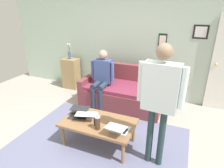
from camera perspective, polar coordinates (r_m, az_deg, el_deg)
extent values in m
plane|color=#A7A197|center=(3.35, -5.71, -17.29)|extent=(7.68, 7.68, 0.00)
cube|color=slate|center=(3.27, -4.71, -18.33)|extent=(2.81, 2.17, 0.01)
cube|color=#ACC4B3|center=(4.69, 6.54, 12.63)|extent=(7.04, 0.10, 2.70)
cube|color=black|center=(4.49, 15.02, 12.30)|extent=(0.19, 0.02, 0.35)
cube|color=beige|center=(4.49, 15.01, 12.29)|extent=(0.14, 0.00, 0.27)
cube|color=black|center=(4.43, 25.28, 14.07)|extent=(0.30, 0.02, 0.28)
cube|color=silver|center=(4.42, 25.28, 14.06)|extent=(0.22, 0.00, 0.22)
sphere|color=tan|center=(4.49, 29.00, 5.22)|extent=(0.06, 0.06, 0.06)
cube|color=brown|center=(4.35, 3.13, -3.86)|extent=(1.81, 0.94, 0.42)
cube|color=#7F2D46|center=(4.23, 3.11, -0.94)|extent=(1.57, 0.86, 0.08)
cube|color=brown|center=(4.53, 4.93, 3.20)|extent=(1.81, 0.14, 0.46)
cube|color=brown|center=(4.05, 14.52, -1.82)|extent=(0.12, 0.94, 0.20)
cube|color=brown|center=(4.55, -6.84, 1.45)|extent=(0.12, 0.94, 0.20)
cube|color=olive|center=(3.09, -4.10, -11.57)|extent=(1.17, 0.67, 0.04)
cylinder|color=#946A48|center=(2.88, 3.38, -20.03)|extent=(0.05, 0.05, 0.39)
cylinder|color=olive|center=(3.27, -14.54, -14.80)|extent=(0.05, 0.05, 0.39)
cylinder|color=olive|center=(3.27, 6.53, -14.16)|extent=(0.05, 0.05, 0.39)
cylinder|color=olive|center=(3.62, -9.57, -10.34)|extent=(0.05, 0.05, 0.39)
cube|color=silver|center=(3.24, -7.32, -9.50)|extent=(0.37, 0.30, 0.01)
cube|color=black|center=(3.22, -7.39, -9.55)|extent=(0.30, 0.20, 0.00)
cube|color=silver|center=(3.08, -7.88, -8.95)|extent=(0.37, 0.29, 0.03)
cube|color=white|center=(3.08, -7.87, -8.92)|extent=(0.33, 0.26, 0.02)
cube|color=silver|center=(2.90, 2.33, -13.47)|extent=(0.30, 0.25, 0.01)
cube|color=black|center=(2.88, 2.17, -13.55)|extent=(0.25, 0.16, 0.00)
cube|color=silver|center=(2.73, 1.17, -12.99)|extent=(0.30, 0.24, 0.04)
cube|color=#2A2B2B|center=(2.74, 1.20, -12.96)|extent=(0.27, 0.22, 0.03)
cube|color=#28282D|center=(3.24, -10.14, -9.63)|extent=(0.35, 0.27, 0.01)
cube|color=black|center=(3.25, -10.05, -9.37)|extent=(0.28, 0.18, 0.00)
cube|color=#28282D|center=(3.27, -9.69, -7.23)|extent=(0.35, 0.26, 0.01)
cube|color=white|center=(3.27, -9.70, -7.25)|extent=(0.31, 0.23, 0.01)
cylinder|color=#4C3323|center=(2.87, -4.40, -11.76)|extent=(0.08, 0.08, 0.20)
cylinder|color=#B7B7BC|center=(2.81, -4.46, -9.96)|extent=(0.08, 0.08, 0.02)
sphere|color=#B2B2B7|center=(2.80, -4.48, -9.57)|extent=(0.03, 0.03, 0.03)
cube|color=black|center=(2.88, -5.41, -11.35)|extent=(0.01, 0.01, 0.14)
cube|color=#9C7F51|center=(5.36, -12.27, 3.15)|extent=(0.42, 0.32, 0.83)
cylinder|color=#45557B|center=(5.22, -12.73, 8.46)|extent=(0.07, 0.07, 0.19)
cylinder|color=#3D7038|center=(5.17, -12.82, 10.41)|extent=(0.01, 0.02, 0.17)
sphere|color=silver|center=(5.14, -12.85, 11.35)|extent=(0.04, 0.04, 0.04)
cylinder|color=#3D7038|center=(5.18, -13.08, 10.59)|extent=(0.02, 0.03, 0.20)
sphere|color=silver|center=(5.16, -13.35, 11.70)|extent=(0.05, 0.05, 0.05)
cylinder|color=#3D7038|center=(5.19, -12.85, 10.63)|extent=(0.02, 0.01, 0.20)
sphere|color=#DE505A|center=(5.18, -12.92, 11.76)|extent=(0.04, 0.04, 0.04)
cylinder|color=#3D7038|center=(5.17, -12.80, 10.53)|extent=(0.01, 0.03, 0.19)
sphere|color=silver|center=(5.14, -12.82, 11.58)|extent=(0.04, 0.04, 0.04)
cylinder|color=#3D7038|center=(5.19, -12.72, 10.21)|extent=(0.02, 0.01, 0.13)
sphere|color=silver|center=(5.18, -12.71, 10.91)|extent=(0.03, 0.03, 0.03)
cylinder|color=#253A3C|center=(2.79, 14.68, -15.69)|extent=(0.09, 0.09, 0.89)
cylinder|color=#253A3C|center=(2.81, 11.41, -14.99)|extent=(0.09, 0.09, 0.89)
cube|color=silver|center=(2.42, 14.57, -0.95)|extent=(0.46, 0.23, 0.63)
cylinder|color=silver|center=(2.38, 20.77, -1.33)|extent=(0.09, 0.09, 0.53)
cylinder|color=silver|center=(2.47, 8.73, 0.76)|extent=(0.09, 0.09, 0.53)
sphere|color=#8C7057|center=(2.29, 15.65, 9.36)|extent=(0.20, 0.20, 0.20)
cylinder|color=#263346|center=(4.07, -3.54, -5.20)|extent=(0.10, 0.10, 0.50)
cylinder|color=#263346|center=(4.14, -5.67, -4.77)|extent=(0.10, 0.10, 0.50)
cylinder|color=#263346|center=(4.09, -2.55, -0.39)|extent=(0.12, 0.40, 0.12)
cylinder|color=#263346|center=(4.16, -4.67, -0.05)|extent=(0.12, 0.40, 0.12)
cube|color=#40538F|center=(4.19, -2.63, 3.94)|extent=(0.37, 0.20, 0.52)
cylinder|color=#40538F|center=(4.05, 0.11, 3.69)|extent=(0.08, 0.08, 0.42)
cylinder|color=#40538F|center=(4.24, -5.84, 4.45)|extent=(0.08, 0.08, 0.42)
sphere|color=tan|center=(4.09, -2.73, 8.94)|extent=(0.19, 0.19, 0.19)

